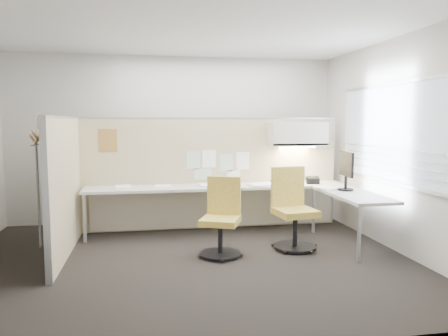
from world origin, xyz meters
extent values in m
cube|color=black|center=(0.00, 0.00, -0.01)|extent=(5.50, 4.50, 0.01)
cube|color=white|center=(0.00, 0.00, 2.80)|extent=(5.50, 4.50, 0.01)
cube|color=beige|center=(0.00, 2.25, 1.40)|extent=(5.50, 0.02, 2.80)
cube|color=beige|center=(0.00, -2.25, 1.40)|extent=(5.50, 0.02, 2.80)
cube|color=beige|center=(2.75, 0.00, 1.40)|extent=(0.02, 4.50, 2.80)
cube|color=#929EA9|center=(2.73, 0.00, 1.55)|extent=(0.01, 2.80, 1.30)
cube|color=#C9B88B|center=(0.55, 1.60, 0.88)|extent=(4.10, 0.06, 1.75)
cube|color=#C9B88B|center=(-1.50, 0.50, 0.88)|extent=(0.06, 2.20, 1.75)
cube|color=beige|center=(0.60, 1.27, 0.71)|extent=(4.00, 0.60, 0.04)
cube|color=beige|center=(2.30, 0.23, 0.71)|extent=(0.60, 1.47, 0.04)
cube|color=beige|center=(0.60, 1.54, 0.34)|extent=(3.90, 0.02, 0.64)
cylinder|color=#A5A8AA|center=(-1.35, 1.02, 0.34)|extent=(0.05, 0.05, 0.69)
cylinder|color=#A5A8AA|center=(2.05, -0.45, 0.34)|extent=(0.05, 0.05, 0.69)
cylinder|color=#A5A8AA|center=(2.05, 1.02, 0.34)|extent=(0.05, 0.05, 0.69)
cube|color=beige|center=(1.90, 1.39, 1.51)|extent=(0.90, 0.36, 0.38)
cube|color=#FFEABF|center=(1.90, 1.39, 1.30)|extent=(0.60, 0.06, 0.02)
cube|color=#8CBF8C|center=(0.25, 1.57, 1.10)|extent=(0.21, 0.00, 0.28)
cube|color=white|center=(0.50, 1.57, 1.12)|extent=(0.21, 0.00, 0.28)
cube|color=#8CBF8C|center=(0.78, 1.57, 1.05)|extent=(0.21, 0.00, 0.28)
cube|color=white|center=(1.05, 1.57, 1.08)|extent=(0.21, 0.00, 0.28)
cube|color=#8CBF8C|center=(0.40, 1.57, 0.88)|extent=(0.28, 0.00, 0.18)
cube|color=white|center=(0.90, 1.57, 0.86)|extent=(0.21, 0.00, 0.14)
cube|color=orange|center=(-1.05, 1.57, 1.42)|extent=(0.28, 0.00, 0.35)
cylinder|color=black|center=(0.43, 0.06, 0.03)|extent=(0.52, 0.52, 0.03)
cylinder|color=black|center=(0.43, 0.06, 0.23)|extent=(0.06, 0.06, 0.40)
cube|color=#F2D55A|center=(0.43, 0.06, 0.46)|extent=(0.60, 0.60, 0.08)
cube|color=#F2D55A|center=(0.51, 0.27, 0.75)|extent=(0.43, 0.22, 0.50)
cylinder|color=black|center=(1.46, 0.20, 0.03)|extent=(0.57, 0.57, 0.03)
cylinder|color=black|center=(1.46, 0.20, 0.25)|extent=(0.07, 0.07, 0.44)
cube|color=#F2D55A|center=(1.46, 0.20, 0.50)|extent=(0.57, 0.57, 0.09)
cube|color=#F2D55A|center=(1.43, 0.44, 0.82)|extent=(0.48, 0.13, 0.54)
cylinder|color=black|center=(2.30, 0.47, 0.75)|extent=(0.22, 0.22, 0.02)
cylinder|color=black|center=(2.30, 0.47, 0.84)|extent=(0.04, 0.04, 0.19)
cube|color=black|center=(2.30, 0.47, 1.11)|extent=(0.09, 0.52, 0.35)
cube|color=black|center=(2.30, 0.47, 1.11)|extent=(0.06, 0.47, 0.30)
cube|color=black|center=(2.11, 1.23, 0.78)|extent=(0.24, 0.23, 0.12)
cylinder|color=black|center=(2.02, 1.25, 0.81)|extent=(0.07, 0.17, 0.04)
cube|color=black|center=(1.53, 1.37, 0.76)|extent=(0.15, 0.07, 0.05)
cube|color=black|center=(1.87, 1.38, 0.76)|extent=(0.11, 0.08, 0.06)
cube|color=silver|center=(-1.50, -0.50, 1.77)|extent=(0.14, 0.02, 0.02)
cylinder|color=silver|center=(-1.57, -0.50, 1.69)|extent=(0.02, 0.02, 0.14)
cube|color=#AD7F4C|center=(-1.57, -0.50, 1.56)|extent=(0.02, 0.43, 0.12)
cube|color=#AD7F4C|center=(-1.60, -0.47, 1.52)|extent=(0.02, 0.43, 0.12)
cube|color=#93949C|center=(-1.58, -0.55, 0.94)|extent=(0.01, 0.07, 1.07)
cube|color=white|center=(-0.82, 1.30, 0.74)|extent=(0.26, 0.32, 0.03)
cube|color=white|center=(-0.24, 1.28, 0.74)|extent=(0.26, 0.32, 0.02)
cube|color=white|center=(0.42, 1.21, 0.75)|extent=(0.27, 0.33, 0.03)
cube|color=white|center=(0.82, 1.24, 0.74)|extent=(0.26, 0.32, 0.01)
cube|color=white|center=(1.34, 1.18, 0.74)|extent=(0.27, 0.33, 0.03)
cube|color=white|center=(2.10, 0.68, 0.74)|extent=(0.31, 0.36, 0.02)
cube|color=white|center=(1.18, 1.13, 0.74)|extent=(0.27, 0.33, 0.03)
camera|label=1|loc=(-0.47, -5.26, 1.70)|focal=35.00mm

